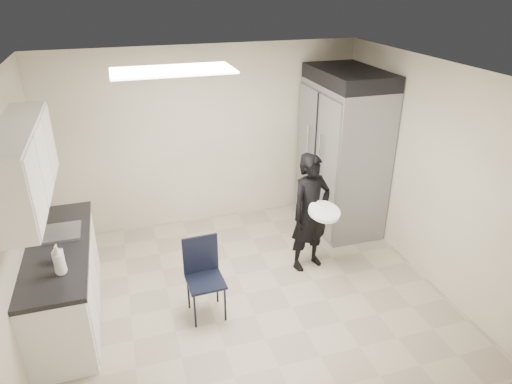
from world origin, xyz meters
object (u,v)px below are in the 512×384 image
object	(u,v)px
folding_chair	(206,282)
man_tuxedo	(310,213)
commercial_fridge	(342,158)
lower_counter	(65,284)

from	to	relation	value
folding_chair	man_tuxedo	world-z (taller)	man_tuxedo
commercial_fridge	folding_chair	bearing A→B (deg)	-147.41
folding_chair	commercial_fridge	bearing A→B (deg)	30.30
commercial_fridge	lower_counter	bearing A→B (deg)	-164.12
lower_counter	folding_chair	world-z (taller)	folding_chair
man_tuxedo	folding_chair	bearing A→B (deg)	-174.37
commercial_fridge	folding_chair	size ratio (longest dim) A/B	2.39
lower_counter	folding_chair	distance (m)	1.51
lower_counter	man_tuxedo	bearing A→B (deg)	2.69
lower_counter	commercial_fridge	distance (m)	3.98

